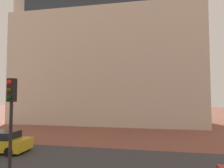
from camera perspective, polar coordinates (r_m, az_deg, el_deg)
The scene contains 5 objects.
ground_plane at distance 14.38m, azimuth -1.73°, elevation -21.10°, with size 120.00×120.00×0.00m, color brown.
street_asphalt_strip at distance 12.69m, azimuth -3.64°, elevation -23.56°, with size 120.00×8.52×0.00m, color #38383D.
landmark_building at distance 32.72m, azimuth -1.25°, elevation 7.55°, with size 29.16×11.87×33.83m.
car_yellow at distance 17.92m, azimuth -29.99°, elevation -14.60°, with size 4.33×2.10×1.57m.
traffic_light_pole at distance 8.37m, azimuth -27.81°, elevation -9.10°, with size 0.28×0.34×5.05m.
Camera 1 is at (2.88, -3.37, 4.42)m, focal length 30.86 mm.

